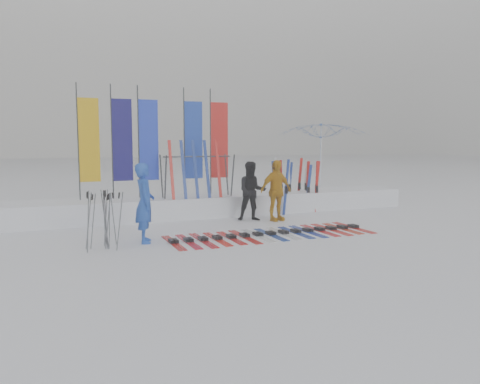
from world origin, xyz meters
name	(u,v)px	position (x,y,z in m)	size (l,w,h in m)	color
ground	(261,247)	(0.00, 0.00, 0.00)	(120.00, 120.00, 0.00)	white
snow_bank	(195,206)	(0.00, 4.60, 0.30)	(14.00, 1.60, 0.60)	white
person_blue	(145,203)	(-2.14, 1.41, 0.88)	(0.64, 0.42, 1.75)	blue
person_black	(252,191)	(1.20, 3.12, 0.83)	(0.81, 0.63, 1.66)	black
person_yellow	(276,190)	(1.81, 2.85, 0.85)	(1.00, 0.42, 1.70)	orange
tent_canopy	(323,160)	(5.50, 6.24, 1.52)	(3.30, 3.37, 3.03)	white
ski_row	(271,233)	(0.78, 1.08, 0.04)	(4.91, 1.70, 0.07)	#B4100E
pole_cluster	(104,220)	(-3.05, 1.08, 0.60)	(0.73, 0.72, 1.26)	#595B60
feather_flags	(155,140)	(-1.12, 4.81, 2.24)	(4.42, 0.16, 3.20)	#383A3F
ski_rack	(197,170)	(-0.05, 4.20, 1.38)	(2.04, 0.80, 1.23)	#383A3F
upright_skis	(295,186)	(3.27, 4.35, 0.81)	(1.55, 1.18, 1.69)	silver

